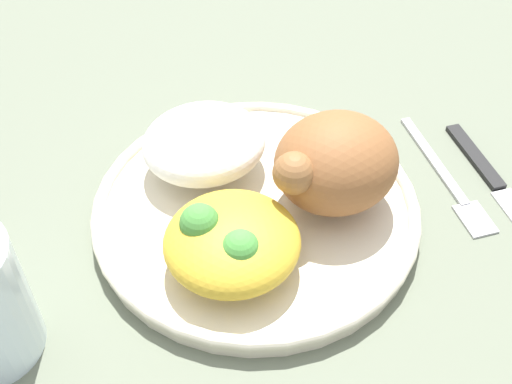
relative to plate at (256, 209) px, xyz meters
name	(u,v)px	position (x,y,z in m)	size (l,w,h in m)	color
ground_plane	(256,218)	(0.00, 0.00, -0.01)	(2.00, 2.00, 0.00)	#626A57
plate	(256,209)	(0.00, 0.00, 0.00)	(0.25, 0.25, 0.02)	beige
roasted_chicken	(334,163)	(-0.05, 0.02, 0.04)	(0.10, 0.08, 0.07)	brown
rice_pile	(204,143)	(0.02, -0.05, 0.03)	(0.10, 0.09, 0.04)	white
mac_cheese_with_broccoli	(230,241)	(0.04, 0.05, 0.03)	(0.09, 0.09, 0.05)	gold
fork	(448,179)	(-0.16, 0.02, -0.01)	(0.02, 0.14, 0.01)	#B2B2B7
knife	(500,187)	(-0.19, 0.04, -0.01)	(0.03, 0.19, 0.01)	black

